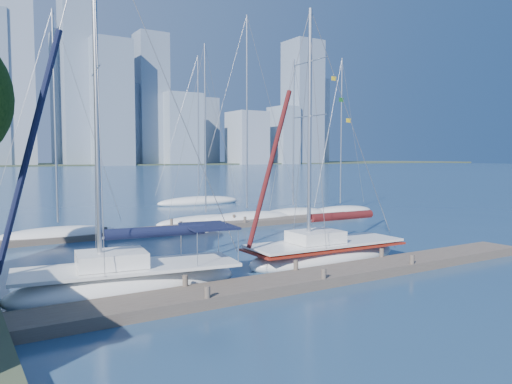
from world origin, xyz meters
TOP-DOWN VIEW (x-y plane):
  - ground at (0.00, 0.00)m, footprint 700.00×700.00m
  - near_dock at (0.00, 0.00)m, footprint 26.00×2.00m
  - far_dock at (2.00, 16.00)m, footprint 30.00×1.80m
  - sailboat_navy at (-6.58, 2.52)m, footprint 9.07×4.07m
  - sailboat_maroon at (3.21, 2.87)m, footprint 8.60×3.04m
  - bg_boat_0 at (-6.53, 16.50)m, footprint 7.81×3.14m
  - bg_boat_2 at (4.38, 18.27)m, footprint 8.14×5.03m
  - bg_boat_3 at (7.65, 17.64)m, footprint 8.82×4.41m
  - bg_boat_4 at (12.41, 18.08)m, footprint 7.44×4.91m
  - bg_boat_5 at (17.57, 17.99)m, footprint 7.45×3.50m
  - bg_boat_7 at (10.87, 33.16)m, footprint 9.74×3.86m
  - skyline at (18.27, 290.57)m, footprint 503.53×51.31m

SIDE VIEW (x-z plane):
  - ground at x=0.00m, z-range 0.00..0.00m
  - far_dock at x=2.00m, z-range 0.00..0.36m
  - near_dock at x=0.00m, z-range 0.00..0.40m
  - bg_boat_2 at x=4.38m, z-range -6.66..7.17m
  - bg_boat_5 at x=17.57m, z-range -6.77..7.31m
  - bg_boat_4 at x=12.41m, z-range -6.46..7.03m
  - bg_boat_0 at x=-6.53m, z-range -6.84..7.43m
  - bg_boat_7 at x=10.87m, z-range -7.81..8.42m
  - bg_boat_3 at x=7.65m, z-range -7.83..8.44m
  - sailboat_maroon at x=3.21m, z-range -5.30..7.20m
  - sailboat_navy at x=-6.58m, z-range -6.18..8.44m
  - skyline at x=18.27m, z-range -22.89..95.86m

